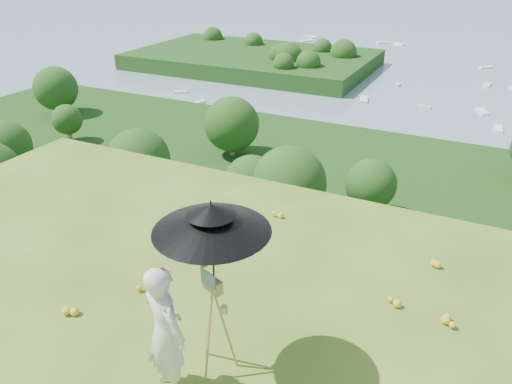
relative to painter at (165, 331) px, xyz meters
The scene contains 11 objects.
forest_slope 45.13m from the painter, 91.13° to the left, with size 140.00×56.00×22.00m, color #143A10.
shoreline_tier 82.52m from the painter, 90.52° to the left, with size 170.00×28.00×8.00m, color gray.
bay_water 241.36m from the painter, 90.16° to the left, with size 700.00×700.00×0.00m, color #738BA4.
peninsula 174.01m from the painter, 116.19° to the left, with size 90.00×60.00×12.00m, color #143A10, non-canonical shape.
slope_trees 37.37m from the painter, 91.13° to the left, with size 110.00×50.00×6.00m, color #214514, non-canonical shape.
harbor_town 79.83m from the painter, 90.52° to the left, with size 110.00×22.00×5.00m, color silver, non-canonical shape.
moored_boats 164.04m from the painter, 94.71° to the left, with size 140.00×140.00×0.70m, color white, non-canonical shape.
painter is the anchor object (origin of this frame).
field_easel 0.63m from the painter, 57.39° to the left, with size 0.56×0.56×1.49m, color #A17B43, non-canonical shape.
sun_umbrella 1.12m from the painter, 57.92° to the left, with size 1.32×1.32×1.14m, color black, non-canonical shape.
painter_cap 0.82m from the painter, ahead, with size 0.18×0.21×0.10m, color #DB7A78, non-canonical shape.
Camera 1 is at (3.50, -2.26, 4.80)m, focal length 35.00 mm.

